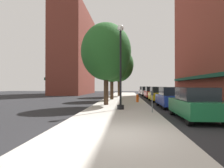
{
  "coord_description": "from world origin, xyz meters",
  "views": [
    {
      "loc": [
        0.48,
        -6.56,
        1.73
      ],
      "look_at": [
        -1.31,
        17.96,
        1.99
      ],
      "focal_mm": 31.99,
      "sensor_mm": 36.0,
      "label": 1
    }
  ],
  "objects": [
    {
      "name": "tree_mid",
      "position": [
        -1.29,
        10.64,
        4.72
      ],
      "size": [
        4.34,
        4.34,
        7.11
      ],
      "color": "#422D1E",
      "rests_on": "sidewalk_slab"
    },
    {
      "name": "ground_plane",
      "position": [
        4.0,
        18.0,
        0.0
      ],
      "size": [
        90.0,
        90.0,
        0.0
      ],
      "primitive_type": "plane",
      "color": "#232326"
    },
    {
      "name": "fire_hydrant",
      "position": [
        1.58,
        13.72,
        0.52
      ],
      "size": [
        0.33,
        0.26,
        0.79
      ],
      "color": "#E05614",
      "rests_on": "sidewalk_slab"
    },
    {
      "name": "sidewalk_slab",
      "position": [
        0.0,
        19.0,
        0.06
      ],
      "size": [
        4.8,
        50.0,
        0.12
      ],
      "primitive_type": "cube",
      "color": "#B7B2A8",
      "rests_on": "ground"
    },
    {
      "name": "car_white",
      "position": [
        4.0,
        29.2,
        0.81
      ],
      "size": [
        1.8,
        4.3,
        1.66
      ],
      "rotation": [
        0.0,
        0.0,
        0.04
      ],
      "color": "black",
      "rests_on": "ground"
    },
    {
      "name": "building_far_background",
      "position": [
        -11.01,
        37.0,
        9.16
      ],
      "size": [
        6.8,
        18.0,
        18.36
      ],
      "color": "brown",
      "rests_on": "ground"
    },
    {
      "name": "car_red",
      "position": [
        4.0,
        21.88,
        0.81
      ],
      "size": [
        1.8,
        4.3,
        1.66
      ],
      "rotation": [
        0.0,
        0.0,
        0.03
      ],
      "color": "black",
      "rests_on": "ground"
    },
    {
      "name": "lamppost",
      "position": [
        0.06,
        7.32,
        3.2
      ],
      "size": [
        0.48,
        0.48,
        5.9
      ],
      "color": "black",
      "rests_on": "sidewalk_slab"
    },
    {
      "name": "parking_meter_near",
      "position": [
        2.05,
        5.79,
        0.95
      ],
      "size": [
        0.14,
        0.09,
        1.31
      ],
      "color": "slate",
      "rests_on": "sidewalk_slab"
    },
    {
      "name": "car_blue",
      "position": [
        4.0,
        9.66,
        0.81
      ],
      "size": [
        1.8,
        4.3,
        1.66
      ],
      "rotation": [
        0.0,
        0.0,
        0.03
      ],
      "color": "black",
      "rests_on": "ground"
    },
    {
      "name": "tree_near",
      "position": [
        -0.77,
        26.1,
        5.22
      ],
      "size": [
        4.8,
        4.8,
        7.88
      ],
      "color": "#4C3823",
      "rests_on": "sidewalk_slab"
    },
    {
      "name": "car_yellow",
      "position": [
        4.0,
        16.06,
        0.81
      ],
      "size": [
        1.8,
        4.3,
        1.66
      ],
      "rotation": [
        0.0,
        0.0,
        0.01
      ],
      "color": "black",
      "rests_on": "ground"
    },
    {
      "name": "tree_far",
      "position": [
        -1.31,
        17.66,
        4.44
      ],
      "size": [
        3.86,
        3.86,
        6.56
      ],
      "color": "#422D1E",
      "rests_on": "sidewalk_slab"
    },
    {
      "name": "car_green",
      "position": [
        4.0,
        3.96,
        0.81
      ],
      "size": [
        1.8,
        4.3,
        1.66
      ],
      "rotation": [
        0.0,
        0.0,
        -0.0
      ],
      "color": "black",
      "rests_on": "ground"
    },
    {
      "name": "car_silver",
      "position": [
        4.0,
        34.94,
        0.81
      ],
      "size": [
        1.8,
        4.3,
        1.66
      ],
      "rotation": [
        0.0,
        0.0,
        -0.01
      ],
      "color": "black",
      "rests_on": "ground"
    }
  ]
}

